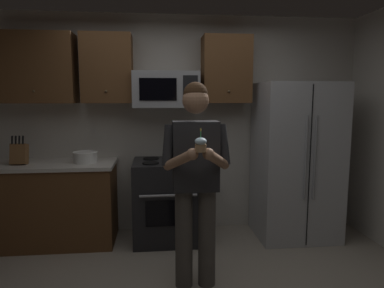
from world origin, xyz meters
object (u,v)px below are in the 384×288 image
(oven_range, at_px, (167,200))
(knife_block, at_px, (19,154))
(microwave, at_px, (166,90))
(refrigerator, at_px, (296,161))
(bowl_large_white, at_px, (85,157))
(person, at_px, (196,174))
(cupcake, at_px, (201,145))

(oven_range, bearing_deg, knife_block, -178.93)
(microwave, xyz_separation_m, refrigerator, (1.50, -0.16, -0.82))
(refrigerator, bearing_deg, bowl_large_white, 179.14)
(oven_range, bearing_deg, person, -78.57)
(person, distance_m, cupcake, 0.44)
(microwave, distance_m, cupcake, 1.56)
(microwave, height_order, bowl_large_white, microwave)
(oven_range, relative_size, knife_block, 2.91)
(microwave, bearing_deg, cupcake, -81.97)
(person, bearing_deg, microwave, 100.27)
(knife_block, height_order, person, person)
(microwave, relative_size, person, 0.42)
(bowl_large_white, distance_m, cupcake, 1.78)
(bowl_large_white, height_order, person, person)
(person, bearing_deg, oven_range, 101.43)
(bowl_large_white, bearing_deg, microwave, 7.78)
(knife_block, bearing_deg, person, -29.32)
(oven_range, bearing_deg, bowl_large_white, -179.79)
(oven_range, xyz_separation_m, cupcake, (0.21, -1.36, 0.83))
(bowl_large_white, relative_size, cupcake, 1.53)
(oven_range, bearing_deg, cupcake, -81.28)
(bowl_large_white, bearing_deg, cupcake, -50.88)
(bowl_large_white, bearing_deg, refrigerator, -0.86)
(microwave, bearing_deg, oven_range, -90.02)
(microwave, distance_m, bowl_large_white, 1.17)
(refrigerator, relative_size, cupcake, 10.35)
(knife_block, relative_size, person, 0.18)
(oven_range, bearing_deg, microwave, 89.98)
(oven_range, xyz_separation_m, bowl_large_white, (-0.90, -0.00, 0.52))
(oven_range, relative_size, cupcake, 5.36)
(oven_range, xyz_separation_m, microwave, (0.00, 0.12, 1.26))
(person, bearing_deg, bowl_large_white, 137.00)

